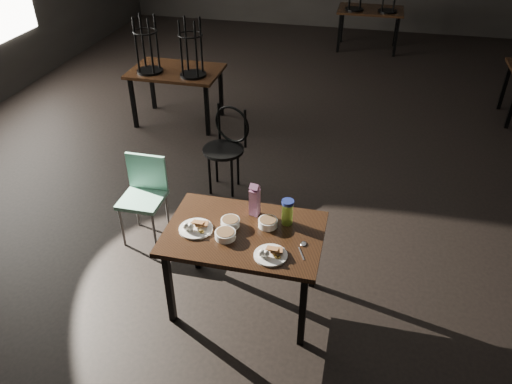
% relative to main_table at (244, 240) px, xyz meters
% --- Properties ---
extents(main_table, '(1.20, 0.80, 0.75)m').
position_rel_main_table_xyz_m(main_table, '(0.00, 0.00, 0.00)').
color(main_table, black).
rests_on(main_table, ground).
extents(plate_left, '(0.26, 0.26, 0.08)m').
position_rel_main_table_xyz_m(plate_left, '(-0.37, -0.06, 0.10)').
color(plate_left, white).
rests_on(plate_left, main_table).
extents(plate_right, '(0.24, 0.24, 0.08)m').
position_rel_main_table_xyz_m(plate_right, '(0.25, -0.23, 0.10)').
color(plate_right, white).
rests_on(plate_right, main_table).
extents(bowl_near, '(0.15, 0.15, 0.06)m').
position_rel_main_table_xyz_m(bowl_near, '(-0.12, 0.05, 0.11)').
color(bowl_near, white).
rests_on(bowl_near, main_table).
extents(bowl_far, '(0.15, 0.15, 0.06)m').
position_rel_main_table_xyz_m(bowl_far, '(0.16, 0.11, 0.11)').
color(bowl_far, white).
rests_on(bowl_far, main_table).
extents(bowl_big, '(0.16, 0.16, 0.05)m').
position_rel_main_table_xyz_m(bowl_big, '(-0.12, -0.10, 0.11)').
color(bowl_big, white).
rests_on(bowl_big, main_table).
extents(juice_carton, '(0.08, 0.08, 0.28)m').
position_rel_main_table_xyz_m(juice_carton, '(0.03, 0.24, 0.21)').
color(juice_carton, '#951B73').
rests_on(juice_carton, main_table).
extents(water_bottle, '(0.12, 0.12, 0.21)m').
position_rel_main_table_xyz_m(water_bottle, '(0.30, 0.18, 0.19)').
color(water_bottle, '#A0DB40').
rests_on(water_bottle, main_table).
extents(spoon, '(0.07, 0.21, 0.01)m').
position_rel_main_table_xyz_m(spoon, '(0.46, -0.06, 0.08)').
color(spoon, silver).
rests_on(spoon, main_table).
extents(bentwood_chair, '(0.48, 0.48, 0.94)m').
position_rel_main_table_xyz_m(bentwood_chair, '(-0.62, 1.68, -0.12)').
color(bentwood_chair, black).
rests_on(bentwood_chair, ground).
extents(school_chair, '(0.39, 0.39, 0.83)m').
position_rel_main_table_xyz_m(school_chair, '(-1.15, 0.68, -0.17)').
color(school_chair, '#7EC4AA').
rests_on(school_chair, ground).
extents(bg_table_left, '(1.20, 0.80, 1.48)m').
position_rel_main_table_xyz_m(bg_table_left, '(-1.74, 3.10, 0.08)').
color(bg_table_left, black).
rests_on(bg_table_left, ground).
extents(bg_table_far, '(1.20, 0.80, 1.48)m').
position_rel_main_table_xyz_m(bg_table_far, '(0.66, 6.92, 0.08)').
color(bg_table_far, black).
rests_on(bg_table_far, ground).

